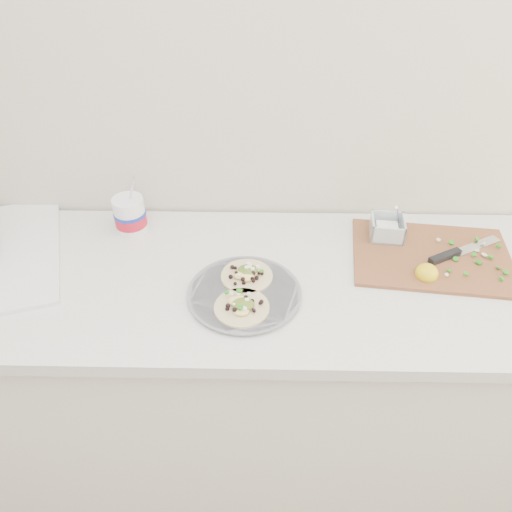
{
  "coord_description": "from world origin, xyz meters",
  "views": [
    {
      "loc": [
        0.14,
        0.33,
        1.85
      ],
      "look_at": [
        0.12,
        1.43,
        0.96
      ],
      "focal_mm": 35.0,
      "sensor_mm": 36.0,
      "label": 1
    }
  ],
  "objects": [
    {
      "name": "taco_plate",
      "position": [
        0.09,
        1.33,
        0.92
      ],
      "size": [
        0.31,
        0.31,
        0.04
      ],
      "rotation": [
        0.0,
        0.0,
        -0.34
      ],
      "color": "slate",
      "rests_on": "counter"
    },
    {
      "name": "tub",
      "position": [
        -0.28,
        1.63,
        0.97
      ],
      "size": [
        0.1,
        0.1,
        0.22
      ],
      "rotation": [
        0.0,
        0.0,
        0.41
      ],
      "color": "white",
      "rests_on": "counter"
    },
    {
      "name": "counter",
      "position": [
        0.0,
        1.43,
        0.45
      ],
      "size": [
        2.44,
        0.66,
        0.9
      ],
      "color": "white",
      "rests_on": "ground"
    },
    {
      "name": "cutboard",
      "position": [
        0.64,
        1.52,
        0.92
      ],
      "size": [
        0.5,
        0.37,
        0.07
      ],
      "rotation": [
        0.0,
        0.0,
        -0.12
      ],
      "color": "brown",
      "rests_on": "counter"
    }
  ]
}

